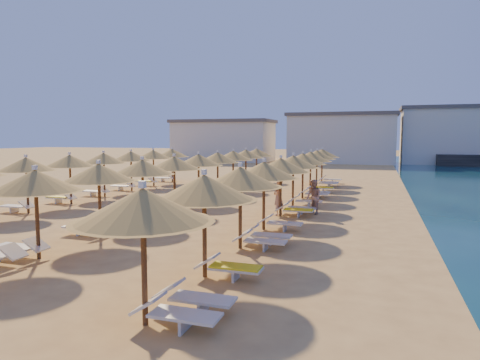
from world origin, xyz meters
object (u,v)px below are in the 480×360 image
(beachgoer_b, at_px, (314,197))
(beachgoer_a, at_px, (278,197))
(parasol_row_west, at_px, (187,162))
(parasol_row_east, at_px, (287,164))

(beachgoer_b, xyz_separation_m, beachgoer_a, (-1.60, -0.81, 0.04))
(parasol_row_west, height_order, beachgoer_b, parasol_row_west)
(parasol_row_west, distance_m, beachgoer_b, 7.32)
(parasol_row_west, bearing_deg, beachgoer_a, -13.96)
(beachgoer_b, relative_size, beachgoer_a, 0.96)
(parasol_row_east, distance_m, beachgoer_b, 2.21)
(parasol_row_east, height_order, parasol_row_west, same)
(parasol_row_west, relative_size, beachgoer_a, 17.30)
(beachgoer_a, bearing_deg, parasol_row_east, -165.05)
(beachgoer_a, bearing_deg, parasol_row_west, -82.91)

